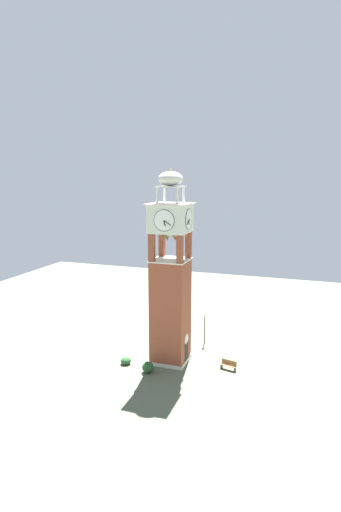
{
  "coord_description": "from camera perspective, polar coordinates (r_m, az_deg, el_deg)",
  "views": [
    {
      "loc": [
        -37.41,
        -12.92,
        18.54
      ],
      "look_at": [
        0.0,
        0.0,
        10.99
      ],
      "focal_mm": 28.82,
      "sensor_mm": 36.0,
      "label": 1
    }
  ],
  "objects": [
    {
      "name": "ground",
      "position": [
        43.7,
        -0.0,
        -14.3
      ],
      "size": [
        80.0,
        80.0,
        0.0
      ],
      "primitive_type": "plane",
      "color": "#5B664C"
    },
    {
      "name": "shrub_left_of_tower",
      "position": [
        41.15,
        -3.16,
        -15.16
      ],
      "size": [
        1.13,
        1.13,
        1.08
      ],
      "primitive_type": "ellipsoid",
      "color": "#234C28",
      "rests_on": "ground"
    },
    {
      "name": "park_bench",
      "position": [
        42.08,
        8.06,
        -14.73
      ],
      "size": [
        0.82,
        1.66,
        0.95
      ],
      "color": "brown",
      "rests_on": "ground"
    },
    {
      "name": "clock_tower",
      "position": [
        40.94,
        0.0,
        -4.05
      ],
      "size": [
        3.99,
        3.99,
        19.38
      ],
      "color": "brown",
      "rests_on": "ground"
    },
    {
      "name": "lamp_post",
      "position": [
        47.11,
        4.77,
        -9.23
      ],
      "size": [
        0.36,
        0.36,
        3.47
      ],
      "color": "black",
      "rests_on": "ground"
    },
    {
      "name": "shrub_near_entry",
      "position": [
        43.08,
        -6.22,
        -14.25
      ],
      "size": [
        1.05,
        1.05,
        0.69
      ],
      "primitive_type": "ellipsoid",
      "color": "#234C28",
      "rests_on": "ground"
    },
    {
      "name": "trash_bin",
      "position": [
        47.61,
        -2.4,
        -11.61
      ],
      "size": [
        0.52,
        0.52,
        0.8
      ],
      "primitive_type": "cylinder",
      "color": "#2D2D33",
      "rests_on": "ground"
    }
  ]
}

